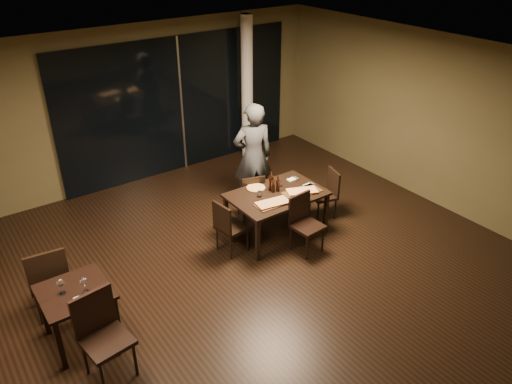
{
  "coord_description": "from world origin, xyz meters",
  "views": [
    {
      "loc": [
        -3.33,
        -4.69,
        4.59
      ],
      "look_at": [
        0.44,
        0.58,
        1.05
      ],
      "focal_mm": 35.0,
      "sensor_mm": 36.0,
      "label": 1
    }
  ],
  "objects_px": {
    "chair_side_near": "(102,331)",
    "chair_main_left": "(228,225)",
    "chair_main_near": "(304,220)",
    "chair_side_far": "(49,278)",
    "side_table": "(76,299)",
    "diner": "(253,156)",
    "chair_main_right": "(327,191)",
    "bottle_a": "(273,184)",
    "chair_main_far": "(252,195)",
    "bottle_b": "(278,184)",
    "main_table": "(277,197)",
    "bottle_c": "(271,181)"
  },
  "relations": [
    {
      "from": "bottle_a",
      "to": "chair_main_near",
      "type": "bearing_deg",
      "value": -81.96
    },
    {
      "from": "main_table",
      "to": "bottle_a",
      "type": "bearing_deg",
      "value": 102.35
    },
    {
      "from": "chair_main_right",
      "to": "bottle_b",
      "type": "height_order",
      "value": "bottle_b"
    },
    {
      "from": "chair_main_far",
      "to": "chair_side_near",
      "type": "distance_m",
      "value": 3.68
    },
    {
      "from": "chair_main_left",
      "to": "bottle_b",
      "type": "bearing_deg",
      "value": -93.34
    },
    {
      "from": "bottle_c",
      "to": "main_table",
      "type": "bearing_deg",
      "value": -83.93
    },
    {
      "from": "chair_main_near",
      "to": "chair_side_far",
      "type": "xyz_separation_m",
      "value": [
        -3.62,
        0.74,
        0.07
      ]
    },
    {
      "from": "main_table",
      "to": "bottle_b",
      "type": "relative_size",
      "value": 5.67
    },
    {
      "from": "chair_main_far",
      "to": "chair_side_near",
      "type": "height_order",
      "value": "chair_side_near"
    },
    {
      "from": "chair_main_right",
      "to": "chair_main_far",
      "type": "bearing_deg",
      "value": -103.35
    },
    {
      "from": "diner",
      "to": "bottle_a",
      "type": "xyz_separation_m",
      "value": [
        -0.26,
        -0.92,
        -0.08
      ]
    },
    {
      "from": "chair_side_near",
      "to": "chair_main_left",
      "type": "bearing_deg",
      "value": 17.91
    },
    {
      "from": "side_table",
      "to": "chair_main_right",
      "type": "relative_size",
      "value": 0.92
    },
    {
      "from": "main_table",
      "to": "chair_main_right",
      "type": "relative_size",
      "value": 1.73
    },
    {
      "from": "bottle_b",
      "to": "chair_side_near",
      "type": "bearing_deg",
      "value": -160.43
    },
    {
      "from": "chair_main_far",
      "to": "diner",
      "type": "height_order",
      "value": "diner"
    },
    {
      "from": "main_table",
      "to": "chair_main_near",
      "type": "bearing_deg",
      "value": -82.52
    },
    {
      "from": "main_table",
      "to": "chair_main_left",
      "type": "bearing_deg",
      "value": -179.8
    },
    {
      "from": "chair_side_far",
      "to": "main_table",
      "type": "bearing_deg",
      "value": -176.09
    },
    {
      "from": "chair_main_near",
      "to": "chair_main_left",
      "type": "height_order",
      "value": "chair_main_near"
    },
    {
      "from": "main_table",
      "to": "chair_main_left",
      "type": "distance_m",
      "value": 0.96
    },
    {
      "from": "bottle_b",
      "to": "chair_main_right",
      "type": "bearing_deg",
      "value": -6.78
    },
    {
      "from": "side_table",
      "to": "bottle_b",
      "type": "xyz_separation_m",
      "value": [
        3.46,
        0.55,
        0.26
      ]
    },
    {
      "from": "bottle_a",
      "to": "bottle_c",
      "type": "xyz_separation_m",
      "value": [
        0.0,
        0.07,
        0.03
      ]
    },
    {
      "from": "chair_main_left",
      "to": "bottle_c",
      "type": "bearing_deg",
      "value": -87.73
    },
    {
      "from": "chair_side_near",
      "to": "chair_main_near",
      "type": "bearing_deg",
      "value": 1.62
    },
    {
      "from": "chair_main_near",
      "to": "bottle_a",
      "type": "bearing_deg",
      "value": 93.22
    },
    {
      "from": "chair_side_far",
      "to": "diner",
      "type": "relative_size",
      "value": 0.54
    },
    {
      "from": "side_table",
      "to": "chair_side_far",
      "type": "height_order",
      "value": "chair_side_far"
    },
    {
      "from": "chair_main_far",
      "to": "bottle_c",
      "type": "xyz_separation_m",
      "value": [
        0.08,
        -0.43,
        0.43
      ]
    },
    {
      "from": "chair_main_left",
      "to": "bottle_a",
      "type": "xyz_separation_m",
      "value": [
        0.92,
        0.08,
        0.39
      ]
    },
    {
      "from": "chair_main_near",
      "to": "chair_main_right",
      "type": "distance_m",
      "value": 1.12
    },
    {
      "from": "bottle_a",
      "to": "bottle_b",
      "type": "bearing_deg",
      "value": -15.57
    },
    {
      "from": "chair_main_left",
      "to": "chair_side_far",
      "type": "height_order",
      "value": "chair_side_far"
    },
    {
      "from": "diner",
      "to": "bottle_c",
      "type": "relative_size",
      "value": 5.8
    },
    {
      "from": "chair_side_near",
      "to": "diner",
      "type": "relative_size",
      "value": 0.55
    },
    {
      "from": "chair_main_right",
      "to": "diner",
      "type": "distance_m",
      "value": 1.43
    },
    {
      "from": "main_table",
      "to": "bottle_c",
      "type": "xyz_separation_m",
      "value": [
        -0.01,
        0.14,
        0.24
      ]
    },
    {
      "from": "diner",
      "to": "chair_main_far",
      "type": "bearing_deg",
      "value": 69.73
    },
    {
      "from": "chair_main_right",
      "to": "chair_side_far",
      "type": "distance_m",
      "value": 4.61
    },
    {
      "from": "chair_main_near",
      "to": "diner",
      "type": "xyz_separation_m",
      "value": [
        0.16,
        1.59,
        0.44
      ]
    },
    {
      "from": "chair_side_far",
      "to": "chair_side_near",
      "type": "distance_m",
      "value": 1.32
    },
    {
      "from": "chair_main_far",
      "to": "chair_side_far",
      "type": "xyz_separation_m",
      "value": [
        -3.45,
        -0.43,
        0.1
      ]
    },
    {
      "from": "bottle_b",
      "to": "chair_main_near",
      "type": "bearing_deg",
      "value": -88.64
    },
    {
      "from": "chair_main_near",
      "to": "chair_main_right",
      "type": "bearing_deg",
      "value": 23.36
    },
    {
      "from": "side_table",
      "to": "diner",
      "type": "relative_size",
      "value": 0.41
    },
    {
      "from": "chair_main_near",
      "to": "bottle_b",
      "type": "xyz_separation_m",
      "value": [
        -0.02,
        0.65,
        0.36
      ]
    },
    {
      "from": "main_table",
      "to": "chair_main_far",
      "type": "distance_m",
      "value": 0.61
    },
    {
      "from": "chair_main_far",
      "to": "chair_main_right",
      "type": "relative_size",
      "value": 1.01
    },
    {
      "from": "diner",
      "to": "bottle_b",
      "type": "distance_m",
      "value": 0.96
    }
  ]
}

